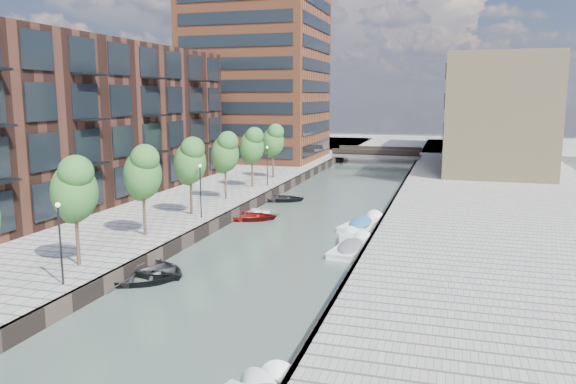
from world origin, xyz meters
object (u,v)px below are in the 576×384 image
at_px(tree_2, 143,171).
at_px(sloop_4, 280,201).
at_px(motorboat_3, 363,224).
at_px(sloop_1, 153,274).
at_px(tree_3, 190,160).
at_px(tree_4, 225,151).
at_px(tree_5, 252,145).
at_px(tree_1, 74,188).
at_px(motorboat_4, 353,248).
at_px(motorboat_2, 351,243).
at_px(sloop_2, 248,220).
at_px(car, 450,163).
at_px(sloop_0, 137,283).
at_px(sloop_3, 258,214).
at_px(bridge, 377,154).
at_px(tree_6, 273,140).

bearing_deg(tree_2, sloop_4, 79.90).
bearing_deg(motorboat_3, sloop_1, -123.24).
distance_m(tree_3, tree_4, 7.00).
relative_size(tree_5, sloop_4, 1.20).
distance_m(tree_1, tree_3, 14.00).
relative_size(tree_3, motorboat_3, 1.07).
bearing_deg(sloop_4, tree_1, 162.87).
height_order(tree_4, motorboat_4, tree_4).
bearing_deg(motorboat_2, sloop_2, 150.99).
bearing_deg(sloop_1, sloop_4, 21.37).
xyz_separation_m(sloop_2, motorboat_4, (10.07, -6.96, 0.20)).
bearing_deg(tree_5, motorboat_2, -50.56).
bearing_deg(sloop_1, tree_5, 29.10).
bearing_deg(car, motorboat_2, -116.30).
bearing_deg(sloop_0, motorboat_3, -55.35).
relative_size(tree_3, motorboat_4, 1.14).
xyz_separation_m(sloop_2, car, (15.92, 32.04, 1.69)).
bearing_deg(tree_3, sloop_3, 59.03).
distance_m(bridge, sloop_2, 43.80).
bearing_deg(tree_4, motorboat_3, -14.61).
xyz_separation_m(tree_3, sloop_0, (3.10, -13.26, -5.31)).
distance_m(tree_5, sloop_4, 6.54).
height_order(sloop_0, sloop_1, sloop_1).
xyz_separation_m(tree_3, sloop_4, (3.44, 12.32, -5.31)).
distance_m(bridge, tree_3, 47.92).
height_order(sloop_2, motorboat_2, motorboat_2).
height_order(tree_1, tree_4, same).
bearing_deg(tree_6, bridge, 71.90).
bearing_deg(sloop_1, tree_1, 150.38).
relative_size(bridge, tree_6, 2.18).
distance_m(tree_6, motorboat_2, 26.79).
bearing_deg(tree_5, motorboat_4, -52.38).
distance_m(tree_2, sloop_1, 7.65).
bearing_deg(motorboat_4, sloop_1, -141.87).
bearing_deg(motorboat_3, sloop_4, 137.75).
height_order(sloop_3, sloop_4, sloop_4).
height_order(tree_3, car, tree_3).
xyz_separation_m(tree_3, motorboat_2, (13.02, -1.83, -5.22)).
bearing_deg(sloop_3, bridge, 2.30).
bearing_deg(tree_6, sloop_1, -84.53).
height_order(tree_4, sloop_2, tree_4).
bearing_deg(tree_1, motorboat_4, 38.16).
relative_size(tree_4, sloop_1, 1.16).
height_order(sloop_0, sloop_4, sloop_4).
xyz_separation_m(sloop_0, sloop_3, (0.41, 19.11, 0.00)).
xyz_separation_m(bridge, sloop_3, (-4.99, -41.15, -1.39)).
bearing_deg(tree_5, tree_1, -90.00).
height_order(motorboat_4, car, car).
height_order(tree_2, sloop_0, tree_2).
bearing_deg(tree_4, car, 55.96).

